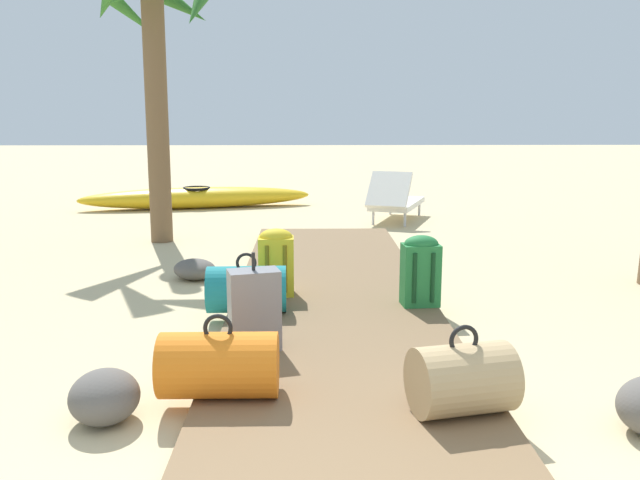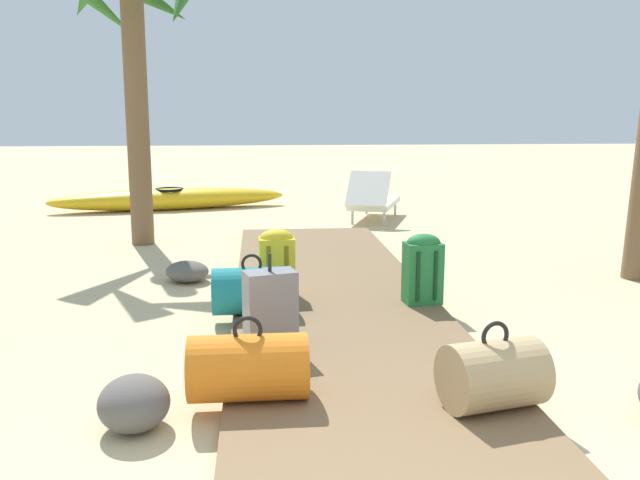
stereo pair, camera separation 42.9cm
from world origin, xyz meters
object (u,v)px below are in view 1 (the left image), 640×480
palm_tree_far_left (151,25)px  kayak (197,198)px  backpack_green (421,269)px  backpack_yellow (276,260)px  duffel_bag_tan (462,379)px  duffel_bag_orange (219,365)px  duffel_bag_teal (247,289)px  lounge_chair (395,200)px  suitcase_grey (254,310)px

palm_tree_far_left → kayak: bearing=90.4°
backpack_green → backpack_yellow: size_ratio=1.00×
duffel_bag_tan → backpack_green: size_ratio=1.00×
backpack_green → backpack_yellow: (-1.20, 0.34, -0.00)m
backpack_green → duffel_bag_orange: bearing=-128.7°
duffel_bag_orange → backpack_green: backpack_green is taller
duffel_bag_teal → backpack_yellow: (0.21, 0.51, 0.12)m
lounge_chair → backpack_yellow: bearing=-110.0°
lounge_chair → suitcase_grey: bearing=-106.3°
backpack_yellow → backpack_green: bearing=-16.0°
backpack_green → suitcase_grey: suitcase_grey is taller
duffel_bag_orange → lounge_chair: lounge_chair is taller
duffel_bag_teal → suitcase_grey: 0.86m
kayak → duffel_bag_tan: bearing=-71.7°
suitcase_grey → backpack_yellow: 1.36m
duffel_bag_teal → palm_tree_far_left: size_ratio=0.18×
backpack_green → palm_tree_far_left: (-2.85, 3.30, 2.31)m
suitcase_grey → lounge_chair: lounge_chair is taller
palm_tree_far_left → backpack_green: bearing=-49.2°
duffel_bag_teal → suitcase_grey: size_ratio=0.96×
duffel_bag_tan → duffel_bag_orange: (-1.30, 0.23, -0.00)m
duffel_bag_teal → backpack_yellow: backpack_yellow is taller
duffel_bag_orange → backpack_yellow: size_ratio=1.12×
duffel_bag_teal → suitcase_grey: bearing=-81.4°
duffel_bag_orange → backpack_green: (1.42, 1.77, 0.12)m
kayak → duffel_bag_orange: bearing=-79.8°
duffel_bag_teal → palm_tree_far_left: bearing=112.6°
duffel_bag_tan → suitcase_grey: (-1.17, 0.99, 0.08)m
kayak → backpack_green: bearing=-65.5°
backpack_yellow → palm_tree_far_left: size_ratio=0.16×
duffel_bag_tan → backpack_green: (0.11, 2.01, 0.12)m
backpack_green → backpack_yellow: 1.25m
backpack_green → suitcase_grey: 1.63m
backpack_yellow → lounge_chair: (1.61, 4.43, -0.06)m
duffel_bag_teal → lounge_chair: lounge_chair is taller
duffel_bag_tan → backpack_yellow: 2.59m
suitcase_grey → lounge_chair: size_ratio=0.40×
suitcase_grey → backpack_green: bearing=38.3°
backpack_green → kayak: (-2.87, 6.31, -0.20)m
duffel_bag_tan → suitcase_grey: size_ratio=0.88×
duffel_bag_tan → palm_tree_far_left: size_ratio=0.16×
lounge_chair → backpack_green: bearing=-95.0°
duffel_bag_teal → backpack_green: backpack_green is taller
duffel_bag_tan → backpack_green: backpack_green is taller
suitcase_grey → duffel_bag_teal: bearing=98.6°
duffel_bag_orange → kayak: 8.21m
duffel_bag_orange → duffel_bag_teal: (0.01, 1.61, 0.00)m
backpack_green → suitcase_grey: bearing=-141.7°
backpack_green → lounge_chair: bearing=85.0°
duffel_bag_tan → lounge_chair: bearing=85.5°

